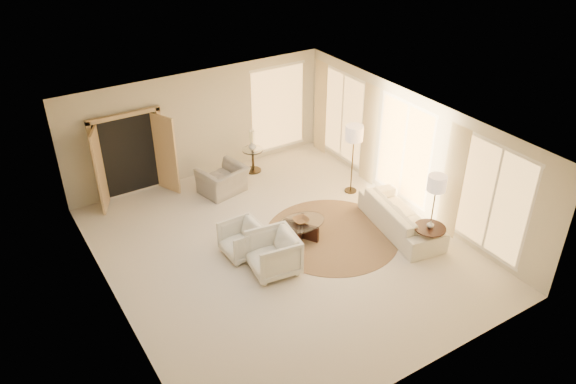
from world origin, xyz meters
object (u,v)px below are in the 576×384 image
coffee_table (301,228)px  floor_lamp_far (436,186)px  sofa (401,216)px  armchair_right (273,252)px  accent_chair (223,176)px  side_vase (252,146)px  end_table (429,235)px  armchair_left (242,238)px  side_table (253,158)px  floor_lamp_near (354,136)px  bowl (301,220)px  end_vase (430,224)px

coffee_table → floor_lamp_far: size_ratio=0.73×
sofa → coffee_table: 2.27m
armchair_right → coffee_table: size_ratio=0.79×
accent_chair → side_vase: bearing=-166.4°
coffee_table → end_table: (1.99, -1.85, 0.17)m
coffee_table → end_table: size_ratio=1.80×
armchair_left → armchair_right: size_ratio=0.87×
armchair_left → accent_chair: 2.63m
side_table → sofa: bearing=-70.5°
floor_lamp_near → floor_lamp_far: 2.61m
armchair_right → end_table: size_ratio=1.41×
bowl → floor_lamp_far: bearing=-34.5°
end_table → floor_lamp_far: bearing=40.9°
side_table → armchair_right: bearing=-113.5°
armchair_left → floor_lamp_near: floor_lamp_near is taller
armchair_right → coffee_table: armchair_right is taller
armchair_right → coffee_table: (1.10, 0.66, -0.21)m
accent_chair → sofa: bearing=113.4°
side_table → bowl: 3.31m
floor_lamp_far → bowl: size_ratio=4.77×
armchair_left → coffee_table: size_ratio=0.68×
end_vase → side_vase: 5.29m
coffee_table → floor_lamp_near: bearing=25.3°
side_table → end_vase: size_ratio=4.10×
floor_lamp_near → bowl: bearing=-154.7°
armchair_left → side_vase: side_vase is taller
side_table → coffee_table: bearing=-100.5°
coffee_table → side_vase: bearing=79.5°
floor_lamp_far → end_table: bearing=-139.1°
armchair_right → end_table: 3.31m
armchair_right → floor_lamp_far: size_ratio=0.58×
armchair_left → side_table: 3.67m
end_table → side_table: (-1.38, 5.11, -0.04)m
side_table → end_vase: bearing=-74.8°
floor_lamp_far → bowl: (-2.30, 1.58, -0.93)m
armchair_left → floor_lamp_far: bearing=63.6°
armchair_left → sofa: bearing=71.7°
coffee_table → floor_lamp_near: size_ratio=0.67×
bowl → side_table: bearing=79.5°
sofa → side_table: size_ratio=3.67×
end_table → side_vase: size_ratio=2.98×
sofa → armchair_left: (-3.44, 1.07, 0.06)m
accent_chair → side_table: 1.31m
end_table → side_vase: side_vase is taller
floor_lamp_far → side_vase: (-1.70, 4.83, -0.64)m
sofa → accent_chair: bearing=46.8°
armchair_left → side_vase: 3.69m
end_table → floor_lamp_near: bearing=86.5°
end_table → accent_chair: bearing=119.5°
armchair_right → end_table: bearing=76.8°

